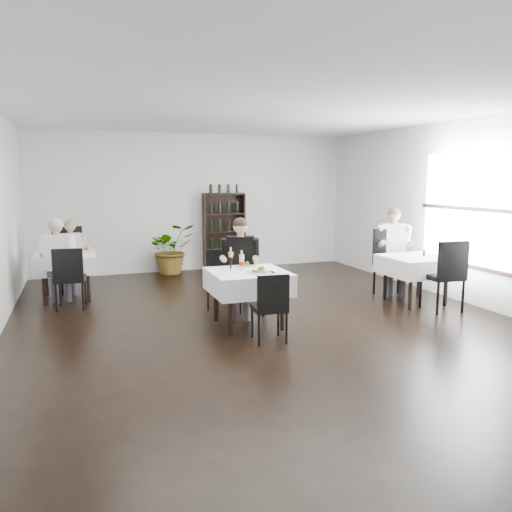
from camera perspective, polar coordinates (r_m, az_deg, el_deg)
The scene contains 24 objects.
room_shell at distance 6.86m, azimuth 1.44°, elevation 4.43°, with size 9.00×9.00×9.00m.
window_right at distance 8.73m, azimuth 23.34°, elevation 4.65°, with size 0.06×2.30×1.85m.
wine_shelf at distance 11.19m, azimuth -3.66°, elevation 2.74°, with size 0.90×0.28×1.75m.
main_table at distance 6.88m, azimuth -0.93°, elevation -2.95°, with size 1.03×1.03×0.77m.
left_table at distance 9.00m, azimuth -20.92°, elevation -0.75°, with size 0.98×0.98×0.77m.
right_table at distance 8.56m, azimuth 17.79°, elevation -1.06°, with size 0.98×0.98×0.77m.
potted_tree at distance 10.84m, azimuth -9.64°, elevation 0.81°, with size 0.97×0.84×1.08m, color #29581E.
main_chair_far at distance 7.65m, azimuth -3.92°, elevation -2.36°, with size 0.48×0.49×0.95m.
main_chair_near at distance 6.17m, azimuth 1.69°, elevation -5.45°, with size 0.44×0.44×0.88m.
left_chair_far at distance 9.67m, azimuth -20.49°, elevation 0.15°, with size 0.64×0.64×1.16m.
left_chair_near at distance 8.24m, azimuth -20.55°, elevation -1.99°, with size 0.49×0.50×0.98m.
right_chair_far at distance 8.97m, azimuth 15.13°, elevation -0.23°, with size 0.60×0.61×1.16m.
right_chair_near at distance 8.11m, azimuth 20.95°, elevation -1.64°, with size 0.54×0.55×1.11m.
diner_main at distance 7.36m, azimuth -1.82°, elevation -0.38°, with size 0.64×0.67×1.46m.
diner_left_far at distance 9.48m, azimuth -20.24°, elevation 0.61°, with size 0.56×0.60×1.31m.
diner_left_near at distance 8.49m, azimuth -21.70°, elevation 0.11°, with size 0.55×0.56×1.43m.
diner_right_far at distance 9.08m, azimuth 15.47°, elevation 1.32°, with size 0.68×0.72×1.54m.
plate_far at distance 7.14m, azimuth -1.30°, elevation -1.16°, with size 0.32×0.32×0.07m.
plate_near at distance 6.70m, azimuth 0.39°, elevation -1.79°, with size 0.28×0.28×0.08m.
pilsner_dark at distance 6.72m, azimuth -2.91°, elevation -1.01°, with size 0.06×0.06×0.26m.
pilsner_lager at distance 6.82m, azimuth -2.89°, elevation -0.63°, with size 0.08×0.08×0.33m.
coke_bottle at distance 6.88m, azimuth -1.64°, elevation -0.74°, with size 0.07×0.07×0.28m.
napkin_cutlery at distance 6.73m, azimuth 1.31°, elevation -1.87°, with size 0.20×0.22×0.02m.
pepper_mill at distance 8.65m, azimuth 18.65°, elevation 0.33°, with size 0.04×0.04×0.09m, color black.
Camera 1 is at (-2.46, -6.38, 2.02)m, focal length 35.00 mm.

